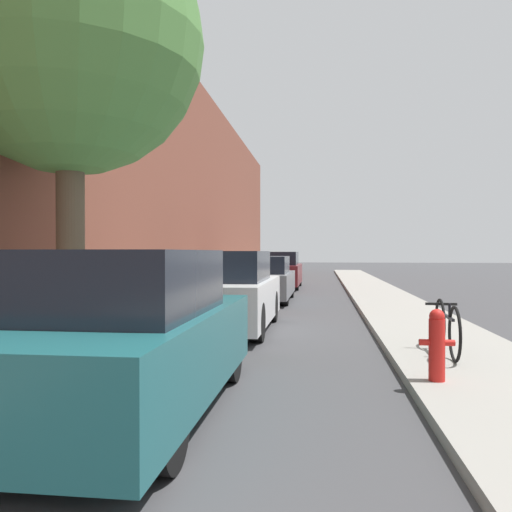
{
  "coord_description": "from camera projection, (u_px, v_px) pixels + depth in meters",
  "views": [
    {
      "loc": [
        0.96,
        1.08,
        1.53
      ],
      "look_at": [
        -0.42,
        11.94,
        1.44
      ],
      "focal_mm": 36.49,
      "sensor_mm": 36.0,
      "label": 1
    }
  ],
  "objects": [
    {
      "name": "sidewalk_right",
      "position": [
        392.0,
        304.0,
        14.57
      ],
      "size": [
        2.0,
        52.0,
        0.12
      ],
      "color": "gray",
      "rests_on": "ground"
    },
    {
      "name": "fire_hydrant",
      "position": [
        437.0,
        344.0,
        5.65
      ],
      "size": [
        0.38,
        0.17,
        0.78
      ],
      "color": "red",
      "rests_on": "sidewalk_right"
    },
    {
      "name": "street_tree_near",
      "position": [
        70.0,
        42.0,
        7.7
      ],
      "size": [
        3.97,
        3.97,
        6.53
      ],
      "color": "brown",
      "rests_on": "sidewalk_left"
    },
    {
      "name": "bicycle",
      "position": [
        447.0,
        327.0,
        7.12
      ],
      "size": [
        0.44,
        1.76,
        0.72
      ],
      "rotation": [
        0.0,
        0.0,
        -0.04
      ],
      "color": "black",
      "rests_on": "sidewalk_right"
    },
    {
      "name": "ground_plane",
      "position": [
        288.0,
        305.0,
        14.94
      ],
      "size": [
        120.0,
        120.0,
        0.0
      ],
      "primitive_type": "plane",
      "color": "#3D3D3F"
    },
    {
      "name": "sidewalk_left",
      "position": [
        190.0,
        302.0,
        15.3
      ],
      "size": [
        2.0,
        52.0,
        0.12
      ],
      "color": "gray",
      "rests_on": "ground"
    },
    {
      "name": "building_facade_left",
      "position": [
        145.0,
        163.0,
        15.44
      ],
      "size": [
        0.7,
        52.0,
        8.35
      ],
      "color": "brown",
      "rests_on": "ground"
    },
    {
      "name": "parked_car_maroon",
      "position": [
        278.0,
        271.0,
        21.91
      ],
      "size": [
        1.87,
        4.44,
        1.53
      ],
      "color": "black",
      "rests_on": "ground"
    },
    {
      "name": "parked_car_white",
      "position": [
        224.0,
        293.0,
        10.11
      ],
      "size": [
        1.81,
        4.18,
        1.54
      ],
      "color": "black",
      "rests_on": "ground"
    },
    {
      "name": "parked_car_teal",
      "position": [
        120.0,
        337.0,
        4.9
      ],
      "size": [
        1.83,
        4.09,
        1.54
      ],
      "color": "black",
      "rests_on": "ground"
    },
    {
      "name": "parked_car_grey",
      "position": [
        260.0,
        280.0,
        16.07
      ],
      "size": [
        1.91,
        4.33,
        1.39
      ],
      "color": "black",
      "rests_on": "ground"
    }
  ]
}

